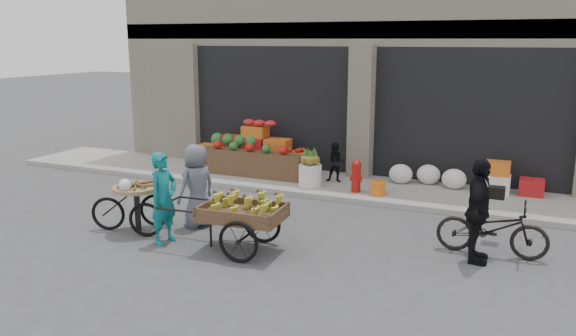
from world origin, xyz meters
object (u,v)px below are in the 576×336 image
at_px(fire_hydrant, 356,175).
at_px(vendor_grey, 197,186).
at_px(cyclist, 478,211).
at_px(banana_cart, 239,210).
at_px(vendor_woman, 164,198).
at_px(bicycle, 492,228).
at_px(tricycle_cart, 136,201).
at_px(pineapple_bin, 310,175).
at_px(seated_person, 336,163).
at_px(orange_bucket, 378,188).

xyz_separation_m(fire_hydrant, vendor_grey, (-2.09, -3.07, 0.27)).
bearing_deg(cyclist, banana_cart, 105.26).
bearing_deg(vendor_woman, bicycle, -65.23).
bearing_deg(cyclist, tricycle_cart, 98.11).
distance_m(banana_cart, vendor_grey, 1.53).
bearing_deg(banana_cart, pineapple_bin, 91.27).
bearing_deg(tricycle_cart, vendor_woman, -38.56).
xyz_separation_m(pineapple_bin, banana_cart, (0.32, -3.90, 0.32)).
xyz_separation_m(vendor_woman, tricycle_cart, (-0.81, 0.29, -0.22)).
distance_m(fire_hydrant, seated_person, 0.96).
relative_size(fire_hydrant, vendor_grey, 0.46).
relative_size(pineapple_bin, cyclist, 0.32).
xyz_separation_m(orange_bucket, cyclist, (2.29, -2.74, 0.55)).
distance_m(fire_hydrant, vendor_grey, 3.73).
bearing_deg(pineapple_bin, fire_hydrant, -2.60).
height_order(pineapple_bin, tricycle_cart, tricycle_cart).
bearing_deg(pineapple_bin, orange_bucket, -3.58).
bearing_deg(banana_cart, seated_person, 85.57).
bearing_deg(cyclist, pineapple_bin, 52.49).
xyz_separation_m(vendor_grey, bicycle, (5.08, 0.68, -0.32)).
bearing_deg(orange_bucket, fire_hydrant, 174.29).
height_order(vendor_woman, vendor_grey, vendor_woman).
height_order(seated_person, banana_cart, seated_person).
height_order(fire_hydrant, seated_person, seated_person).
distance_m(vendor_grey, cyclist, 4.89).
bearing_deg(banana_cart, fire_hydrant, 75.15).
relative_size(pineapple_bin, vendor_grey, 0.34).
bearing_deg(bicycle, fire_hydrant, 49.98).
height_order(pineapple_bin, bicycle, bicycle).
distance_m(vendor_woman, cyclist, 5.07).
height_order(orange_bucket, vendor_woman, vendor_woman).
bearing_deg(vendor_woman, cyclist, -68.85).
bearing_deg(bicycle, vendor_woman, 106.45).
height_order(orange_bucket, banana_cart, banana_cart).
height_order(pineapple_bin, orange_bucket, pineapple_bin).
distance_m(orange_bucket, bicycle, 3.42).
height_order(fire_hydrant, banana_cart, banana_cart).
xyz_separation_m(fire_hydrant, orange_bucket, (0.50, -0.05, -0.23)).
bearing_deg(orange_bucket, banana_cart, -108.63).
relative_size(fire_hydrant, vendor_woman, 0.45).
bearing_deg(vendor_grey, pineapple_bin, -178.28).
bearing_deg(seated_person, fire_hydrant, -52.88).
relative_size(seated_person, vendor_woman, 0.59).
bearing_deg(orange_bucket, vendor_grey, -130.63).
relative_size(tricycle_cart, bicycle, 0.85).
bearing_deg(fire_hydrant, cyclist, -45.04).
height_order(fire_hydrant, vendor_grey, vendor_grey).
distance_m(pineapple_bin, seated_person, 0.75).
xyz_separation_m(seated_person, cyclist, (3.49, -3.44, 0.24)).
relative_size(seated_person, bicycle, 0.54).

